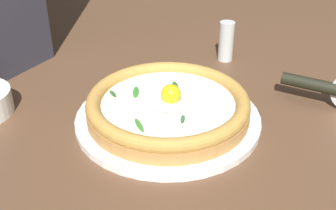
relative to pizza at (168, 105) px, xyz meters
name	(u,v)px	position (x,y,z in m)	size (l,w,h in m)	color
ground_plane	(173,139)	(0.03, 0.02, -0.05)	(2.40, 2.40, 0.03)	brown
pizza_plate	(168,118)	(0.00, 0.00, -0.03)	(0.31, 0.31, 0.01)	white
pizza	(168,105)	(0.00, 0.00, 0.00)	(0.27, 0.27, 0.06)	#B88143
pizza_cutter	(322,86)	(-0.12, 0.25, 0.01)	(0.05, 0.16, 0.08)	silver
pepper_shaker	(226,41)	(-0.27, 0.06, 0.01)	(0.03, 0.03, 0.08)	silver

